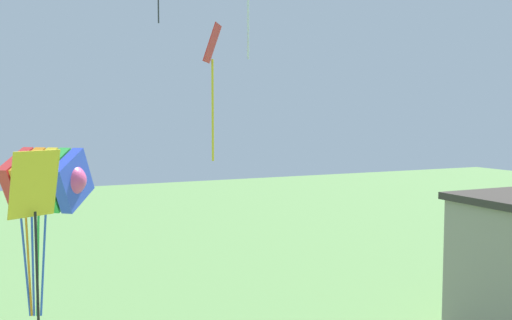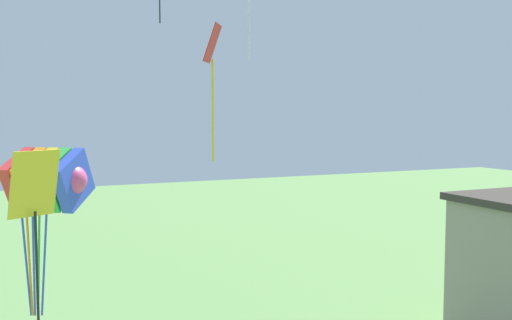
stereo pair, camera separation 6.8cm
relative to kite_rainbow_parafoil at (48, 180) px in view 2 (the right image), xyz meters
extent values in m
ellipsoid|color=#E54C8C|center=(0.00, 0.00, 0.02)|extent=(2.64, 2.55, 1.56)
cube|color=red|center=(-0.56, 0.45, 0.02)|extent=(1.22, 1.43, 1.59)
cube|color=orange|center=(-0.28, 0.23, 0.02)|extent=(1.22, 1.43, 1.59)
cube|color=yellow|center=(0.00, 0.00, 0.02)|extent=(1.22, 1.43, 1.59)
cube|color=green|center=(0.29, -0.23, 0.02)|extent=(1.22, 1.43, 1.59)
cube|color=blue|center=(0.57, -0.45, 0.02)|extent=(1.22, 1.43, 1.59)
cylinder|color=blue|center=(-0.57, -0.08, -2.00)|extent=(0.25, 0.45, 2.94)
cylinder|color=orange|center=(-0.49, -0.12, -2.00)|extent=(0.15, 0.47, 2.94)
cylinder|color=blue|center=(-0.40, -0.15, -2.00)|extent=(0.05, 0.47, 2.94)
cylinder|color=green|center=(-0.28, -0.17, -2.00)|extent=(0.15, 0.47, 2.94)
cylinder|color=blue|center=(-0.15, -0.19, -2.00)|extent=(0.25, 0.45, 2.94)
cube|color=yellow|center=(-0.52, -4.05, 0.37)|extent=(0.96, 0.68, 1.25)
cylinder|color=black|center=(-0.52, -4.05, -1.19)|extent=(0.05, 0.05, 2.11)
cylinder|color=#2D2D33|center=(3.95, 3.77, 5.46)|extent=(0.05, 0.05, 1.50)
cube|color=red|center=(3.18, -3.47, 3.19)|extent=(0.58, 0.68, 0.82)
cylinder|color=yellow|center=(3.18, -3.47, 1.74)|extent=(0.05, 0.05, 2.21)
cylinder|color=silver|center=(4.24, -2.99, 3.90)|extent=(0.05, 0.05, 1.92)
camera|label=1|loc=(-1.15, -15.18, 1.64)|focal=40.00mm
camera|label=2|loc=(-1.08, -15.21, 1.64)|focal=40.00mm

